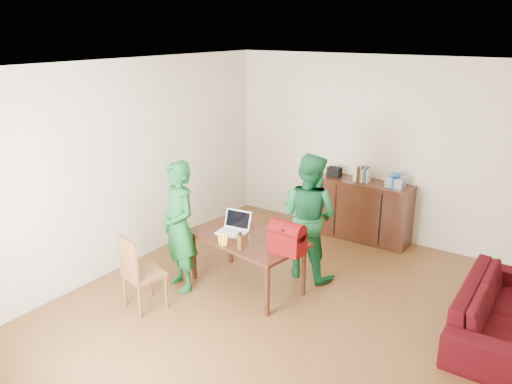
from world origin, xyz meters
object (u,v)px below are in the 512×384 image
Objects in this scene: table at (247,243)px; bottle at (240,241)px; laptop at (232,230)px; person_far at (309,216)px; chair at (144,287)px; sofa at (499,310)px; person_near at (179,227)px; red_bag at (287,240)px.

table is 7.79× the size of bottle.
table is at bearing -3.38° from laptop.
table is 0.86m from person_far.
table is 0.95× the size of person_far.
chair is 4.56× the size of bottle.
laptop reaches higher than sofa.
table is 2.84m from sofa.
chair is 3.83m from sofa.
red_bag is at bearing 38.66° from person_near.
laptop is (0.47, 1.04, 0.45)m from chair.
person_near is at bearing -135.11° from table.
laptop is at bearing 177.60° from red_bag.
chair is 2.30× the size of red_bag.
table is 0.25m from laptop.
chair is 1.21m from bottle.
person_far is 4.14× the size of red_bag.
person_far is at bearing 68.59° from person_near.
bottle is at bearing 77.09° from person_far.
person_far is 0.81m from red_bag.
sofa is at bearing 40.75° from person_near.
person_far is at bearing 65.80° from table.
table is 1.71× the size of chair.
bottle is at bearing -48.42° from laptop.
table reaches higher than sofa.
laptop is 0.85m from red_bag.
person_near is 8.15× the size of bottle.
bottle is (0.13, -0.32, 0.18)m from table.
person_near is 1.33m from red_bag.
person_near reaches higher than table.
sofa is (2.61, 0.96, -0.49)m from bottle.
sofa is (2.28, -0.06, -0.53)m from person_far.
person_near is 0.80m from bottle.
red_bag is at bearing 24.36° from bottle.
chair is at bearing -121.23° from laptop.
person_far is (1.16, 1.75, 0.55)m from chair.
person_near reaches higher than sofa.
person_near is 0.85× the size of sofa.
laptop is at bearing 80.78° from chair.
laptop is at bearing 68.19° from person_near.
red_bag is (0.16, -0.79, 0.00)m from person_far.
table is at bearing 57.94° from person_near.
bottle reaches higher than table.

